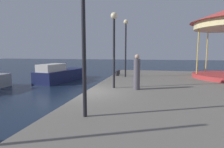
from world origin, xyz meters
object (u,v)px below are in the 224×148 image
Objects in this scene: person_mid_promenade at (137,73)px; lamp_post_far_end at (126,38)px; lamp_post_near_edge at (83,9)px; lamp_post_mid_promenade at (114,37)px; bollard_north at (117,73)px; motorboat_navy at (61,74)px; bollard_center at (119,72)px; bollard_south at (118,73)px.

lamp_post_far_end is at bearing 104.65° from person_mid_promenade.
lamp_post_mid_promenade is (-0.01, 4.53, -0.39)m from lamp_post_near_edge.
person_mid_promenade is (1.25, -0.16, -1.92)m from lamp_post_mid_promenade.
lamp_post_far_end is at bearing -32.96° from bollard_north.
lamp_post_mid_promenade reaches higher than bollard_north.
bollard_center is at bearing -1.03° from motorboat_navy.
motorboat_navy is at bearing 165.91° from lamp_post_far_end.
motorboat_navy is at bearing 140.73° from person_mid_promenade.
lamp_post_near_edge reaches higher than lamp_post_mid_promenade.
lamp_post_far_end is at bearing 89.65° from lamp_post_mid_promenade.
motorboat_navy is 15.19× the size of bollard_center.
bollard_center is 0.22× the size of person_mid_promenade.
lamp_post_mid_promenade reaches higher than motorboat_navy.
bollard_center is (-0.82, 1.53, -2.83)m from lamp_post_far_end.
lamp_post_mid_promenade is 10.10× the size of bollard_south.
lamp_post_far_end is 3.32m from bollard_center.
bollard_south is at bearing 97.82° from lamp_post_mid_promenade.
motorboat_navy is 15.19× the size of bollard_north.
lamp_post_far_end is at bearing 89.86° from lamp_post_near_edge.
motorboat_navy is 5.88m from bollard_south.
lamp_post_near_edge is 11.02m from bollard_center.
lamp_post_near_edge reaches higher than person_mid_promenade.
bollard_south is 0.22× the size of person_mid_promenade.
bollard_center is (-0.79, 10.59, -2.97)m from lamp_post_near_edge.
lamp_post_near_edge is at bearing -105.93° from person_mid_promenade.
lamp_post_near_edge is 9.06m from lamp_post_far_end.
bollard_north is (-0.06, -0.06, 0.00)m from bollard_south.
lamp_post_far_end is 11.14× the size of bollard_center.
lamp_post_near_edge is 10.09m from bollard_south.
person_mid_promenade is at bearing -69.60° from bollard_south.
lamp_post_mid_promenade is 5.71m from bollard_north.
motorboat_navy reaches higher than bollard_center.
lamp_post_far_end reaches higher than person_mid_promenade.
bollard_south is (-0.73, 0.57, -2.83)m from lamp_post_far_end.
bollard_north is 5.61m from person_mid_promenade.
motorboat_navy is 10.03m from person_mid_promenade.
bollard_south is at bearing 110.40° from person_mid_promenade.
person_mid_promenade reaches higher than bollard_south.
motorboat_navy is 3.29× the size of person_mid_promenade.
lamp_post_near_edge reaches higher than bollard_center.
motorboat_navy reaches higher than bollard_north.
lamp_post_near_edge is 1.05× the size of lamp_post_far_end.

